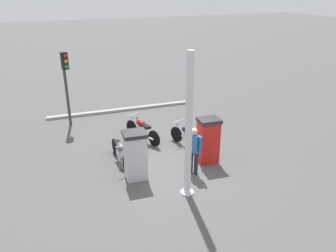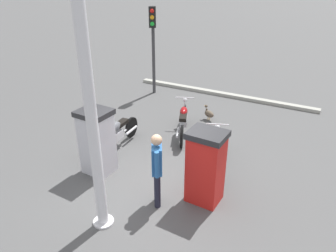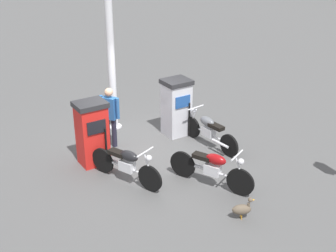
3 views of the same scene
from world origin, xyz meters
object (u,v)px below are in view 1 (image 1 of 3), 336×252
Objects in this scene: fuel_pump_near at (208,140)px; fuel_pump_far at (135,155)px; motorcycle_near_pump at (188,136)px; wandering_duck at (140,122)px; attendant_person at (194,148)px; roadside_traffic_light at (66,76)px; motorcycle_far_pump at (120,151)px; motorcycle_extra at (142,129)px; canopy_support_pole at (189,130)px.

fuel_pump_far is (0.00, 2.64, -0.01)m from fuel_pump_near.
motorcycle_near_pump reaches higher than wandering_duck.
attendant_person is 0.50× the size of roadside_traffic_light.
motorcycle_far_pump is at bearing 92.79° from motorcycle_near_pump.
fuel_pump_far is 1.18m from motorcycle_far_pump.
wandering_duck is (3.86, 1.11, -0.59)m from fuel_pump_near.
motorcycle_near_pump is at bearing -134.37° from motorcycle_extra.
fuel_pump_near is 0.38× the size of canopy_support_pole.
fuel_pump_far is at bearing -170.53° from motorcycle_far_pump.
motorcycle_near_pump is 0.98× the size of motorcycle_far_pump.
canopy_support_pole reaches higher than attendant_person.
fuel_pump_far is at bearing 90.00° from fuel_pump_near.
motorcycle_near_pump is at bearing -87.21° from motorcycle_far_pump.
motorcycle_near_pump is 3.44m from canopy_support_pole.
attendant_person is (-3.11, -0.66, 0.45)m from motorcycle_extra.
fuel_pump_near is 0.80× the size of motorcycle_far_pump.
fuel_pump_far is at bearing 73.75° from attendant_person.
roadside_traffic_light is (5.91, 3.01, 1.31)m from attendant_person.
motorcycle_far_pump is at bearing 138.06° from motorcycle_extra.
wandering_duck is at bearing 3.57° from attendant_person.
roadside_traffic_light is (4.27, 1.02, 1.78)m from motorcycle_far_pump.
wandering_duck is 3.72m from roadside_traffic_light.
fuel_pump_far reaches higher than motorcycle_near_pump.
motorcycle_extra is 4.05m from roadside_traffic_light.
motorcycle_extra is 4.18× the size of wandering_duck.
motorcycle_far_pump is 3.25m from wandering_duck.
motorcycle_far_pump is at bearing 147.99° from wandering_duck.
canopy_support_pole is at bearing -143.26° from fuel_pump_far.
fuel_pump_far is at bearing 36.74° from canopy_support_pole.
attendant_person is at bearing -37.00° from canopy_support_pole.
fuel_pump_near is 0.82× the size of motorcycle_near_pump.
motorcycle_extra is at bearing -140.07° from roadside_traffic_light.
wandering_duck is at bearing -17.10° from motorcycle_extra.
roadside_traffic_light reaches higher than fuel_pump_near.
fuel_pump_far is at bearing 116.32° from motorcycle_near_pump.
fuel_pump_far is 0.49× the size of roadside_traffic_light.
fuel_pump_near is 3.36× the size of wandering_duck.
motorcycle_extra reaches higher than motorcycle_near_pump.
motorcycle_extra is at bearing 45.63° from motorcycle_near_pump.
roadside_traffic_light is (4.14, 3.72, 1.77)m from motorcycle_near_pump.
fuel_pump_far is at bearing 158.36° from wandering_duck.
attendant_person is 1.62m from canopy_support_pole.
roadside_traffic_light is at bearing 12.58° from fuel_pump_far.
fuel_pump_near is at bearing -149.85° from motorcycle_extra.
fuel_pump_far is at bearing -167.42° from roadside_traffic_light.
wandering_duck is at bearing 20.60° from motorcycle_near_pump.
motorcycle_far_pump reaches higher than wandering_duck.
roadside_traffic_light is (2.80, 2.34, 1.76)m from motorcycle_extra.
motorcycle_near_pump is at bearing -159.40° from wandering_duck.
fuel_pump_far reaches higher than motorcycle_far_pump.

